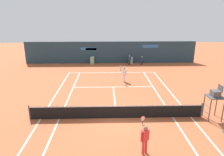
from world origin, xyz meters
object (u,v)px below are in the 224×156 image
object	(u,v)px
player_on_baseline	(124,73)
tennis_ball_mid_court	(112,84)
player_near_side	(145,137)
ball_kid_centre_post	(142,60)
umpire_chair	(215,96)
ball_kid_right_post	(129,59)

from	to	relation	value
player_on_baseline	tennis_ball_mid_court	xyz separation A→B (m)	(-1.26, -0.84, -0.96)
player_near_side	ball_kid_centre_post	bearing A→B (deg)	53.70
player_near_side	ball_kid_centre_post	size ratio (longest dim) A/B	1.48
umpire_chair	ball_kid_right_post	size ratio (longest dim) A/B	1.79
player_near_side	player_on_baseline	bearing A→B (deg)	63.22
player_near_side	ball_kid_centre_post	world-z (taller)	player_near_side
player_near_side	tennis_ball_mid_court	size ratio (longest dim) A/B	27.36
ball_kid_right_post	ball_kid_centre_post	bearing A→B (deg)	173.37
ball_kid_right_post	tennis_ball_mid_court	size ratio (longest dim) A/B	20.38
player_on_baseline	tennis_ball_mid_court	bearing A→B (deg)	55.02
umpire_chair	player_near_side	bearing A→B (deg)	123.50
ball_kid_right_post	tennis_ball_mid_court	xyz separation A→B (m)	(-2.71, -8.47, -0.76)
ball_kid_right_post	ball_kid_centre_post	xyz separation A→B (m)	(1.79, 0.00, -0.08)
player_on_baseline	ball_kid_right_post	size ratio (longest dim) A/B	1.35
ball_kid_centre_post	tennis_ball_mid_court	distance (m)	9.61
umpire_chair	ball_kid_centre_post	world-z (taller)	umpire_chair
player_near_side	ball_kid_right_post	world-z (taller)	player_near_side
player_on_baseline	tennis_ball_mid_court	size ratio (longest dim) A/B	27.52
player_on_baseline	ball_kid_right_post	distance (m)	7.76
ball_kid_right_post	ball_kid_centre_post	world-z (taller)	ball_kid_right_post
ball_kid_right_post	umpire_chair	bearing A→B (deg)	97.50
player_on_baseline	ball_kid_right_post	bearing A→B (deg)	-79.43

